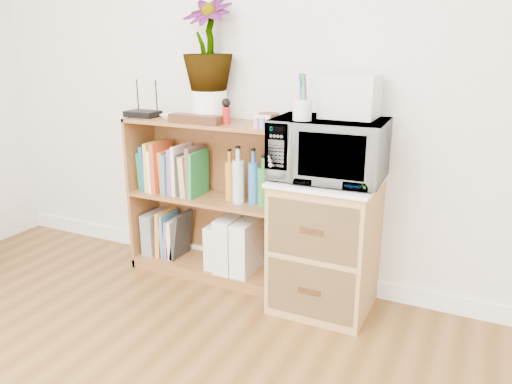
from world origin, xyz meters
The scene contains 21 objects.
skirting_board centered at (0.00, 2.24, 0.05)m, with size 4.00×0.02×0.10m, color white.
bookshelf centered at (-0.35, 2.10, 0.47)m, with size 1.00×0.30×0.95m, color brown.
wicker_unit centered at (0.40, 2.02, 0.35)m, with size 0.50×0.45×0.70m, color #9E7542.
microwave centered at (0.40, 2.02, 0.87)m, with size 0.55×0.37×0.30m, color white.
pen_cup centered at (0.29, 1.92, 1.07)m, with size 0.09×0.09×0.10m, color silver.
small_appliance centered at (0.47, 2.10, 1.13)m, with size 0.27×0.22×0.21m, color silver.
router centered at (-0.79, 2.08, 0.97)m, with size 0.19×0.13×0.04m, color black.
white_bowl centered at (-0.57, 2.07, 0.97)m, with size 0.13×0.13×0.03m, color white.
plant_pot centered at (-0.35, 2.12, 1.04)m, with size 0.20×0.20×0.17m, color white.
potted_plant centered at (-0.35, 2.12, 1.37)m, with size 0.28×0.28×0.49m, color #307833.
trinket_box centered at (-0.37, 2.00, 0.97)m, with size 0.31×0.08×0.05m, color #391B0F.
kokeshi_doll centered at (-0.20, 2.06, 1.00)m, with size 0.04×0.04×0.09m, color maroon.
wooden_bowl centered at (0.03, 2.11, 0.98)m, with size 0.12×0.12×0.07m, color #381D0F.
paint_jars centered at (0.04, 2.01, 0.98)m, with size 0.10×0.04×0.05m, color #D27493.
file_box centered at (-0.76, 2.10, 0.20)m, with size 0.08×0.21×0.27m, color slate.
magazine_holder_left centered at (-0.29, 2.09, 0.20)m, with size 0.09×0.21×0.27m, color silver.
magazine_holder_mid centered at (-0.21, 2.09, 0.23)m, with size 0.10×0.26×0.33m, color silver.
magazine_holder_right centered at (-0.10, 2.09, 0.23)m, with size 0.10×0.26×0.32m, color silver.
cookbooks centered at (-0.60, 2.10, 0.64)m, with size 0.42×0.20×0.31m.
liquor_bottles centered at (-0.09, 2.10, 0.65)m, with size 0.29×0.07×0.32m.
lower_books centered at (-0.62, 2.10, 0.21)m, with size 0.18×0.19×0.30m.
Camera 1 is at (1.13, -0.33, 1.40)m, focal length 35.00 mm.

